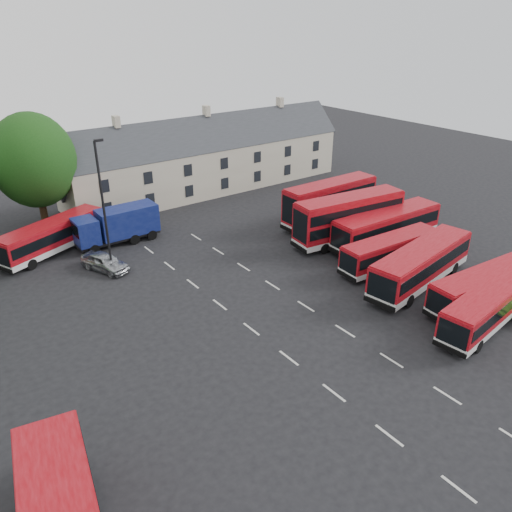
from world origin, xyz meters
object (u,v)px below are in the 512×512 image
at_px(silver_car, 105,262).
at_px(bus_dd_south, 349,216).
at_px(lamppost, 104,205).
at_px(bus_row_a, 488,305).
at_px(box_truck, 118,224).

bearing_deg(silver_car, bus_dd_south, -43.36).
distance_m(bus_dd_south, lamppost, 21.92).
distance_m(bus_row_a, bus_dd_south, 16.12).
xyz_separation_m(box_truck, lamppost, (-2.85, -5.23, 4.03)).
height_order(bus_dd_south, lamppost, lamppost).
bearing_deg(box_truck, bus_dd_south, -35.42).
bearing_deg(bus_row_a, silver_car, 120.33).
xyz_separation_m(silver_car, lamppost, (0.35, -0.62, 5.16)).
height_order(box_truck, lamppost, lamppost).
bearing_deg(bus_dd_south, silver_car, 166.13).
bearing_deg(silver_car, bus_row_a, -75.51).
bearing_deg(bus_row_a, bus_dd_south, 73.09).
height_order(bus_row_a, silver_car, bus_row_a).
bearing_deg(bus_row_a, box_truck, 110.74).
distance_m(bus_row_a, box_truck, 31.95).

